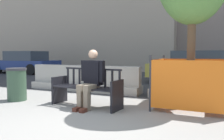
{
  "coord_description": "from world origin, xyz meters",
  "views": [
    {
      "loc": [
        2.1,
        -2.99,
        1.21
      ],
      "look_at": [
        -0.45,
        2.84,
        0.75
      ],
      "focal_mm": 35.0,
      "sensor_mm": 36.0,
      "label": 1
    }
  ],
  "objects_px": {
    "seated_person": "(91,77)",
    "trash_bin": "(17,84)",
    "jersey_barrier_centre": "(110,82)",
    "jersey_barrier_right": "(187,86)",
    "street_bench": "(87,89)",
    "car_taxi_near": "(202,68)",
    "jersey_barrier_left": "(60,79)",
    "construction_fence": "(190,81)",
    "car_sedan_far": "(25,62)"
  },
  "relations": [
    {
      "from": "seated_person",
      "to": "construction_fence",
      "type": "relative_size",
      "value": 0.86
    },
    {
      "from": "jersey_barrier_centre",
      "to": "jersey_barrier_left",
      "type": "xyz_separation_m",
      "value": [
        -1.89,
        -0.01,
        0.0
      ]
    },
    {
      "from": "seated_person",
      "to": "jersey_barrier_left",
      "type": "bearing_deg",
      "value": 140.07
    },
    {
      "from": "street_bench",
      "to": "jersey_barrier_centre",
      "type": "height_order",
      "value": "street_bench"
    },
    {
      "from": "street_bench",
      "to": "car_taxi_near",
      "type": "relative_size",
      "value": 0.39
    },
    {
      "from": "seated_person",
      "to": "trash_bin",
      "type": "height_order",
      "value": "seated_person"
    },
    {
      "from": "car_sedan_far",
      "to": "jersey_barrier_left",
      "type": "bearing_deg",
      "value": -35.79
    },
    {
      "from": "jersey_barrier_left",
      "to": "trash_bin",
      "type": "distance_m",
      "value": 2.03
    },
    {
      "from": "jersey_barrier_left",
      "to": "jersey_barrier_centre",
      "type": "bearing_deg",
      "value": 0.21
    },
    {
      "from": "jersey_barrier_left",
      "to": "construction_fence",
      "type": "relative_size",
      "value": 1.31
    },
    {
      "from": "jersey_barrier_centre",
      "to": "construction_fence",
      "type": "distance_m",
      "value": 2.66
    },
    {
      "from": "construction_fence",
      "to": "street_bench",
      "type": "bearing_deg",
      "value": -158.38
    },
    {
      "from": "trash_bin",
      "to": "car_taxi_near",
      "type": "bearing_deg",
      "value": 51.03
    },
    {
      "from": "seated_person",
      "to": "jersey_barrier_right",
      "type": "bearing_deg",
      "value": 45.39
    },
    {
      "from": "jersey_barrier_centre",
      "to": "construction_fence",
      "type": "height_order",
      "value": "construction_fence"
    },
    {
      "from": "jersey_barrier_centre",
      "to": "car_sedan_far",
      "type": "bearing_deg",
      "value": 151.29
    },
    {
      "from": "construction_fence",
      "to": "trash_bin",
      "type": "height_order",
      "value": "construction_fence"
    },
    {
      "from": "construction_fence",
      "to": "car_sedan_far",
      "type": "distance_m",
      "value": 11.61
    },
    {
      "from": "jersey_barrier_centre",
      "to": "jersey_barrier_left",
      "type": "bearing_deg",
      "value": -179.79
    },
    {
      "from": "jersey_barrier_left",
      "to": "construction_fence",
      "type": "bearing_deg",
      "value": -12.64
    },
    {
      "from": "street_bench",
      "to": "seated_person",
      "type": "relative_size",
      "value": 1.32
    },
    {
      "from": "street_bench",
      "to": "jersey_barrier_centre",
      "type": "relative_size",
      "value": 0.87
    },
    {
      "from": "jersey_barrier_left",
      "to": "jersey_barrier_right",
      "type": "height_order",
      "value": "same"
    },
    {
      "from": "street_bench",
      "to": "trash_bin",
      "type": "distance_m",
      "value": 2.01
    },
    {
      "from": "jersey_barrier_centre",
      "to": "trash_bin",
      "type": "xyz_separation_m",
      "value": [
        -1.75,
        -2.03,
        0.09
      ]
    },
    {
      "from": "jersey_barrier_centre",
      "to": "trash_bin",
      "type": "distance_m",
      "value": 2.68
    },
    {
      "from": "jersey_barrier_right",
      "to": "construction_fence",
      "type": "relative_size",
      "value": 1.32
    },
    {
      "from": "seated_person",
      "to": "car_sedan_far",
      "type": "xyz_separation_m",
      "value": [
        -8.29,
        6.24,
        0.01
      ]
    },
    {
      "from": "jersey_barrier_centre",
      "to": "jersey_barrier_left",
      "type": "distance_m",
      "value": 1.89
    },
    {
      "from": "car_taxi_near",
      "to": "car_sedan_far",
      "type": "relative_size",
      "value": 1.0
    },
    {
      "from": "jersey_barrier_left",
      "to": "car_taxi_near",
      "type": "bearing_deg",
      "value": 36.88
    },
    {
      "from": "jersey_barrier_right",
      "to": "car_sedan_far",
      "type": "bearing_deg",
      "value": 157.04
    },
    {
      "from": "jersey_barrier_left",
      "to": "construction_fence",
      "type": "xyz_separation_m",
      "value": [
        4.34,
        -0.97,
        0.25
      ]
    },
    {
      "from": "car_taxi_near",
      "to": "trash_bin",
      "type": "bearing_deg",
      "value": -128.97
    },
    {
      "from": "jersey_barrier_centre",
      "to": "jersey_barrier_left",
      "type": "relative_size",
      "value": 1.0
    },
    {
      "from": "construction_fence",
      "to": "seated_person",
      "type": "bearing_deg",
      "value": -155.11
    },
    {
      "from": "car_sedan_far",
      "to": "seated_person",
      "type": "bearing_deg",
      "value": -36.99
    },
    {
      "from": "car_taxi_near",
      "to": "street_bench",
      "type": "bearing_deg",
      "value": -114.31
    },
    {
      "from": "street_bench",
      "to": "jersey_barrier_right",
      "type": "distance_m",
      "value": 2.77
    },
    {
      "from": "jersey_barrier_right",
      "to": "trash_bin",
      "type": "distance_m",
      "value": 4.54
    },
    {
      "from": "jersey_barrier_centre",
      "to": "car_taxi_near",
      "type": "relative_size",
      "value": 0.45
    },
    {
      "from": "construction_fence",
      "to": "trash_bin",
      "type": "distance_m",
      "value": 4.34
    },
    {
      "from": "seated_person",
      "to": "construction_fence",
      "type": "height_order",
      "value": "seated_person"
    },
    {
      "from": "jersey_barrier_left",
      "to": "car_taxi_near",
      "type": "height_order",
      "value": "car_taxi_near"
    },
    {
      "from": "construction_fence",
      "to": "car_taxi_near",
      "type": "relative_size",
      "value": 0.35
    },
    {
      "from": "jersey_barrier_right",
      "to": "jersey_barrier_left",
      "type": "bearing_deg",
      "value": -179.95
    },
    {
      "from": "street_bench",
      "to": "car_sedan_far",
      "type": "relative_size",
      "value": 0.4
    },
    {
      "from": "jersey_barrier_right",
      "to": "car_taxi_near",
      "type": "distance_m",
      "value": 3.4
    },
    {
      "from": "jersey_barrier_centre",
      "to": "construction_fence",
      "type": "bearing_deg",
      "value": -21.74
    },
    {
      "from": "car_taxi_near",
      "to": "trash_bin",
      "type": "xyz_separation_m",
      "value": [
        -4.36,
        -5.39,
        -0.24
      ]
    }
  ]
}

